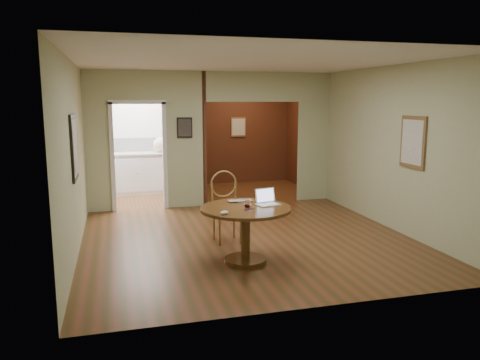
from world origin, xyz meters
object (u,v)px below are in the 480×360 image
object	(u,v)px
open_laptop	(267,200)
chair	(226,202)
closed_laptop	(241,202)
dining_table	(246,222)

from	to	relation	value
open_laptop	chair	bearing A→B (deg)	99.14
closed_laptop	dining_table	bearing A→B (deg)	-92.73
dining_table	open_laptop	size ratio (longest dim) A/B	3.58
dining_table	closed_laptop	distance (m)	0.35
open_laptop	closed_laptop	xyz separation A→B (m)	(-0.30, 0.18, -0.05)
chair	open_laptop	world-z (taller)	chair
dining_table	chair	xyz separation A→B (m)	(-0.04, 1.00, 0.04)
closed_laptop	chair	bearing A→B (deg)	94.98
dining_table	chair	bearing A→B (deg)	92.02
dining_table	open_laptop	xyz separation A→B (m)	(0.32, 0.10, 0.25)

